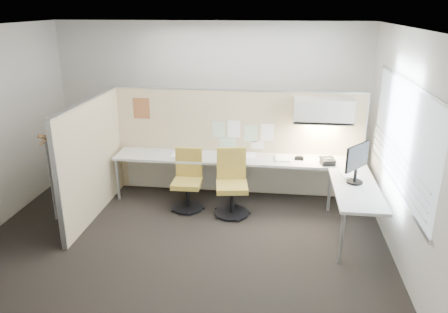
# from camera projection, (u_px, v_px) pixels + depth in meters

# --- Properties ---
(floor) EXTENTS (5.50, 4.50, 0.01)m
(floor) POSITION_uv_depth(u_px,v_px,m) (186.00, 235.00, 6.14)
(floor) COLOR black
(floor) RESTS_ON ground
(ceiling) EXTENTS (5.50, 4.50, 0.01)m
(ceiling) POSITION_uv_depth(u_px,v_px,m) (179.00, 27.00, 5.21)
(ceiling) COLOR white
(ceiling) RESTS_ON wall_back
(wall_back) EXTENTS (5.50, 0.02, 2.80)m
(wall_back) POSITION_uv_depth(u_px,v_px,m) (210.00, 103.00, 7.78)
(wall_back) COLOR beige
(wall_back) RESTS_ON ground
(wall_front) EXTENTS (5.50, 0.02, 2.80)m
(wall_front) POSITION_uv_depth(u_px,v_px,m) (124.00, 219.00, 3.57)
(wall_front) COLOR beige
(wall_front) RESTS_ON ground
(wall_right) EXTENTS (0.02, 4.50, 2.80)m
(wall_right) POSITION_uv_depth(u_px,v_px,m) (403.00, 148.00, 5.34)
(wall_right) COLOR beige
(wall_right) RESTS_ON ground
(window_pane) EXTENTS (0.01, 2.80, 1.30)m
(window_pane) POSITION_uv_depth(u_px,v_px,m) (402.00, 136.00, 5.29)
(window_pane) COLOR #A6B4C1
(window_pane) RESTS_ON wall_right
(partition_back) EXTENTS (4.10, 0.06, 1.75)m
(partition_back) POSITION_uv_depth(u_px,v_px,m) (237.00, 143.00, 7.28)
(partition_back) COLOR #CAB88C
(partition_back) RESTS_ON floor
(partition_left) EXTENTS (0.06, 2.20, 1.75)m
(partition_left) POSITION_uv_depth(u_px,v_px,m) (93.00, 159.00, 6.50)
(partition_left) COLOR #CAB88C
(partition_left) RESTS_ON floor
(desk) EXTENTS (4.00, 2.07, 0.73)m
(desk) POSITION_uv_depth(u_px,v_px,m) (258.00, 169.00, 6.88)
(desk) COLOR beige
(desk) RESTS_ON floor
(overhead_bin) EXTENTS (0.90, 0.36, 0.38)m
(overhead_bin) POSITION_uv_depth(u_px,v_px,m) (323.00, 111.00, 6.71)
(overhead_bin) COLOR beige
(overhead_bin) RESTS_ON partition_back
(task_light_strip) EXTENTS (0.60, 0.06, 0.02)m
(task_light_strip) POSITION_uv_depth(u_px,v_px,m) (322.00, 124.00, 6.78)
(task_light_strip) COLOR #FFEABF
(task_light_strip) RESTS_ON overhead_bin
(pinned_papers) EXTENTS (1.01, 0.00, 0.47)m
(pinned_papers) POSITION_uv_depth(u_px,v_px,m) (242.00, 134.00, 7.18)
(pinned_papers) COLOR #8CBF8C
(pinned_papers) RESTS_ON partition_back
(poster) EXTENTS (0.28, 0.00, 0.35)m
(poster) POSITION_uv_depth(u_px,v_px,m) (141.00, 108.00, 7.26)
(poster) COLOR orange
(poster) RESTS_ON partition_back
(chair_left) EXTENTS (0.49, 0.49, 0.93)m
(chair_left) POSITION_uv_depth(u_px,v_px,m) (188.00, 182.00, 6.82)
(chair_left) COLOR black
(chair_left) RESTS_ON floor
(chair_right) EXTENTS (0.53, 0.55, 1.00)m
(chair_right) POSITION_uv_depth(u_px,v_px,m) (232.00, 185.00, 6.62)
(chair_right) COLOR black
(chair_right) RESTS_ON floor
(monitor) EXTENTS (0.36, 0.43, 0.55)m
(monitor) POSITION_uv_depth(u_px,v_px,m) (357.00, 161.00, 5.91)
(monitor) COLOR black
(monitor) RESTS_ON desk
(phone) EXTENTS (0.25, 0.23, 0.12)m
(phone) POSITION_uv_depth(u_px,v_px,m) (327.00, 161.00, 6.69)
(phone) COLOR black
(phone) RESTS_ON desk
(stapler) EXTENTS (0.15, 0.07, 0.05)m
(stapler) POSITION_uv_depth(u_px,v_px,m) (299.00, 158.00, 6.89)
(stapler) COLOR black
(stapler) RESTS_ON desk
(tape_dispenser) EXTENTS (0.10, 0.07, 0.06)m
(tape_dispenser) POSITION_uv_depth(u_px,v_px,m) (299.00, 158.00, 6.89)
(tape_dispenser) COLOR black
(tape_dispenser) RESTS_ON desk
(coat_hook) EXTENTS (0.18, 0.45, 1.36)m
(coat_hook) POSITION_uv_depth(u_px,v_px,m) (49.00, 145.00, 5.39)
(coat_hook) COLOR silver
(coat_hook) RESTS_ON partition_left
(paper_stack_0) EXTENTS (0.24, 0.31, 0.02)m
(paper_stack_0) POSITION_uv_depth(u_px,v_px,m) (179.00, 155.00, 7.11)
(paper_stack_0) COLOR white
(paper_stack_0) RESTS_ON desk
(paper_stack_1) EXTENTS (0.24, 0.31, 0.04)m
(paper_stack_1) POSITION_uv_depth(u_px,v_px,m) (225.00, 157.00, 6.96)
(paper_stack_1) COLOR white
(paper_stack_1) RESTS_ON desk
(paper_stack_2) EXTENTS (0.26, 0.32, 0.02)m
(paper_stack_2) POSITION_uv_depth(u_px,v_px,m) (249.00, 156.00, 7.06)
(paper_stack_2) COLOR white
(paper_stack_2) RESTS_ON desk
(paper_stack_3) EXTENTS (0.25, 0.32, 0.03)m
(paper_stack_3) POSITION_uv_depth(u_px,v_px,m) (282.00, 158.00, 6.93)
(paper_stack_3) COLOR white
(paper_stack_3) RESTS_ON desk
(paper_stack_4) EXTENTS (0.27, 0.33, 0.02)m
(paper_stack_4) POSITION_uv_depth(u_px,v_px,m) (349.00, 174.00, 6.29)
(paper_stack_4) COLOR white
(paper_stack_4) RESTS_ON desk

